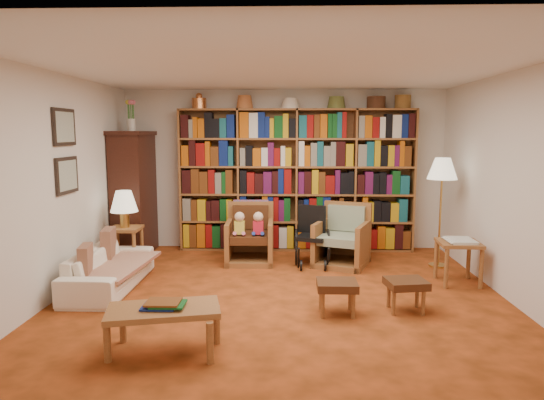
{
  "coord_description": "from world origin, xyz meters",
  "views": [
    {
      "loc": [
        0.06,
        -5.18,
        1.84
      ],
      "look_at": [
        -0.12,
        0.6,
        1.03
      ],
      "focal_mm": 32.0,
      "sensor_mm": 36.0,
      "label": 1
    }
  ],
  "objects_px": {
    "armchair_sage": "(341,241)",
    "footstool_a": "(337,287)",
    "armchair_leather": "(250,237)",
    "wheelchair": "(312,238)",
    "footstool_b": "(406,286)",
    "side_table_papers": "(459,248)",
    "floor_lamp": "(442,173)",
    "sofa": "(110,269)",
    "side_table_lamp": "(125,237)",
    "coffee_table": "(164,313)"
  },
  "relations": [
    {
      "from": "floor_lamp",
      "to": "side_table_papers",
      "type": "bearing_deg",
      "value": -90.0
    },
    {
      "from": "floor_lamp",
      "to": "side_table_papers",
      "type": "height_order",
      "value": "floor_lamp"
    },
    {
      "from": "armchair_sage",
      "to": "footstool_a",
      "type": "distance_m",
      "value": 1.96
    },
    {
      "from": "armchair_sage",
      "to": "footstool_b",
      "type": "height_order",
      "value": "armchair_sage"
    },
    {
      "from": "footstool_b",
      "to": "coffee_table",
      "type": "bearing_deg",
      "value": -155.61
    },
    {
      "from": "side_table_lamp",
      "to": "floor_lamp",
      "type": "xyz_separation_m",
      "value": [
        4.3,
        0.18,
        0.88
      ]
    },
    {
      "from": "wheelchair",
      "to": "floor_lamp",
      "type": "relative_size",
      "value": 0.55
    },
    {
      "from": "armchair_sage",
      "to": "wheelchair",
      "type": "xyz_separation_m",
      "value": [
        -0.41,
        -0.05,
        0.05
      ]
    },
    {
      "from": "armchair_sage",
      "to": "footstool_a",
      "type": "xyz_separation_m",
      "value": [
        -0.25,
        -1.94,
        -0.04
      ]
    },
    {
      "from": "floor_lamp",
      "to": "footstool_b",
      "type": "relative_size",
      "value": 3.39
    },
    {
      "from": "armchair_leather",
      "to": "floor_lamp",
      "type": "height_order",
      "value": "floor_lamp"
    },
    {
      "from": "armchair_leather",
      "to": "footstool_b",
      "type": "xyz_separation_m",
      "value": [
        1.76,
        -1.96,
        -0.07
      ]
    },
    {
      "from": "armchair_leather",
      "to": "sofa",
      "type": "bearing_deg",
      "value": -140.62
    },
    {
      "from": "armchair_sage",
      "to": "coffee_table",
      "type": "bearing_deg",
      "value": -121.88
    },
    {
      "from": "armchair_leather",
      "to": "wheelchair",
      "type": "relative_size",
      "value": 1.03
    },
    {
      "from": "armchair_leather",
      "to": "wheelchair",
      "type": "bearing_deg",
      "value": -10.79
    },
    {
      "from": "armchair_sage",
      "to": "side_table_papers",
      "type": "xyz_separation_m",
      "value": [
        1.33,
        -0.88,
        0.11
      ]
    },
    {
      "from": "sofa",
      "to": "coffee_table",
      "type": "relative_size",
      "value": 1.59
    },
    {
      "from": "sofa",
      "to": "coffee_table",
      "type": "xyz_separation_m",
      "value": [
        1.08,
        -1.68,
        0.11
      ]
    },
    {
      "from": "wheelchair",
      "to": "side_table_papers",
      "type": "xyz_separation_m",
      "value": [
        1.74,
        -0.82,
        0.06
      ]
    },
    {
      "from": "armchair_leather",
      "to": "footstool_a",
      "type": "bearing_deg",
      "value": -63.13
    },
    {
      "from": "side_table_lamp",
      "to": "wheelchair",
      "type": "height_order",
      "value": "wheelchair"
    },
    {
      "from": "armchair_leather",
      "to": "floor_lamp",
      "type": "xyz_separation_m",
      "value": [
        2.62,
        -0.23,
        0.95
      ]
    },
    {
      "from": "wheelchair",
      "to": "sofa",
      "type": "bearing_deg",
      "value": -155.39
    },
    {
      "from": "footstool_a",
      "to": "armchair_leather",
      "type": "bearing_deg",
      "value": 116.87
    },
    {
      "from": "armchair_sage",
      "to": "side_table_papers",
      "type": "bearing_deg",
      "value": -33.3
    },
    {
      "from": "armchair_leather",
      "to": "coffee_table",
      "type": "height_order",
      "value": "armchair_leather"
    },
    {
      "from": "armchair_sage",
      "to": "armchair_leather",
      "type": "bearing_deg",
      "value": 174.96
    },
    {
      "from": "side_table_lamp",
      "to": "sofa",
      "type": "bearing_deg",
      "value": -83.6
    },
    {
      "from": "wheelchair",
      "to": "footstool_a",
      "type": "height_order",
      "value": "wheelchair"
    },
    {
      "from": "sofa",
      "to": "footstool_a",
      "type": "distance_m",
      "value": 2.73
    },
    {
      "from": "wheelchair",
      "to": "floor_lamp",
      "type": "height_order",
      "value": "floor_lamp"
    },
    {
      "from": "armchair_leather",
      "to": "side_table_papers",
      "type": "relative_size",
      "value": 1.53
    },
    {
      "from": "side_table_lamp",
      "to": "side_table_papers",
      "type": "xyz_separation_m",
      "value": [
        4.3,
        -0.59,
        0.02
      ]
    },
    {
      "from": "side_table_lamp",
      "to": "side_table_papers",
      "type": "height_order",
      "value": "side_table_lamp"
    },
    {
      "from": "side_table_lamp",
      "to": "wheelchair",
      "type": "relative_size",
      "value": 0.68
    },
    {
      "from": "armchair_leather",
      "to": "side_table_papers",
      "type": "distance_m",
      "value": 2.8
    },
    {
      "from": "footstool_a",
      "to": "floor_lamp",
      "type": "bearing_deg",
      "value": 49.17
    },
    {
      "from": "wheelchair",
      "to": "floor_lamp",
      "type": "xyz_separation_m",
      "value": [
        1.74,
        -0.06,
        0.92
      ]
    },
    {
      "from": "armchair_leather",
      "to": "coffee_table",
      "type": "bearing_deg",
      "value": -99.42
    },
    {
      "from": "armchair_sage",
      "to": "wheelchair",
      "type": "bearing_deg",
      "value": -172.34
    },
    {
      "from": "side_table_lamp",
      "to": "armchair_sage",
      "type": "height_order",
      "value": "armchair_sage"
    },
    {
      "from": "sofa",
      "to": "armchair_sage",
      "type": "xyz_separation_m",
      "value": [
        2.87,
        1.18,
        0.09
      ]
    },
    {
      "from": "side_table_papers",
      "to": "footstool_a",
      "type": "xyz_separation_m",
      "value": [
        -1.58,
        -1.07,
        -0.16
      ]
    },
    {
      "from": "footstool_b",
      "to": "side_table_papers",
      "type": "bearing_deg",
      "value": 48.3
    },
    {
      "from": "side_table_lamp",
      "to": "footstool_a",
      "type": "height_order",
      "value": "side_table_lamp"
    },
    {
      "from": "sofa",
      "to": "floor_lamp",
      "type": "distance_m",
      "value": 4.46
    },
    {
      "from": "sofa",
      "to": "coffee_table",
      "type": "bearing_deg",
      "value": -147.16
    },
    {
      "from": "sofa",
      "to": "armchair_sage",
      "type": "relative_size",
      "value": 1.7
    },
    {
      "from": "footstool_a",
      "to": "coffee_table",
      "type": "xyz_separation_m",
      "value": [
        -1.54,
        -0.92,
        0.06
      ]
    }
  ]
}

